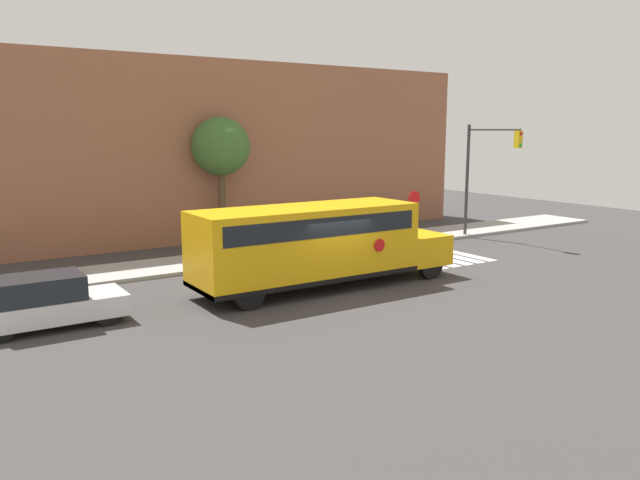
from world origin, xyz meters
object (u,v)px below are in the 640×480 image
(school_bus, at_px, (315,241))
(traffic_light, at_px, (483,164))
(tree_near_sidewalk, at_px, (221,147))
(stop_sign, at_px, (414,209))
(parked_car, at_px, (46,302))

(school_bus, height_order, traffic_light, traffic_light)
(traffic_light, relative_size, tree_near_sidewalk, 0.94)
(school_bus, relative_size, stop_sign, 3.76)
(tree_near_sidewalk, bearing_deg, stop_sign, -32.41)
(school_bus, relative_size, tree_near_sidewalk, 1.59)
(parked_car, bearing_deg, stop_sign, 14.19)
(stop_sign, xyz_separation_m, traffic_light, (3.49, -1.10, 2.06))
(school_bus, relative_size, parked_car, 2.39)
(parked_car, xyz_separation_m, traffic_light, (20.80, 3.28, 3.05))
(parked_car, relative_size, traffic_light, 0.71)
(stop_sign, xyz_separation_m, tree_near_sidewalk, (-7.78, 4.94, 2.92))
(traffic_light, distance_m, tree_near_sidewalk, 12.81)
(parked_car, relative_size, tree_near_sidewalk, 0.67)
(parked_car, xyz_separation_m, stop_sign, (17.31, 4.38, 0.98))
(school_bus, height_order, tree_near_sidewalk, tree_near_sidewalk)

